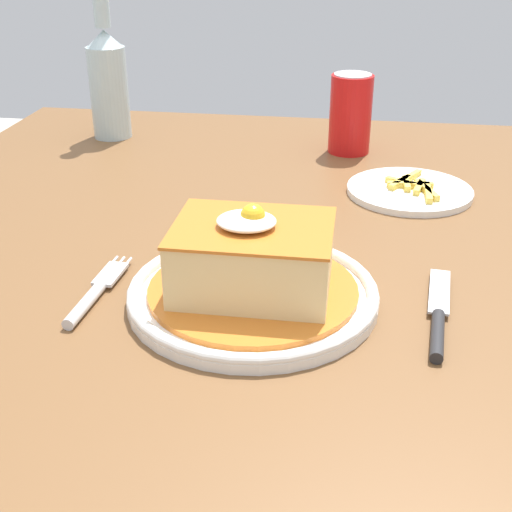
{
  "coord_description": "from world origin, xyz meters",
  "views": [
    {
      "loc": [
        0.05,
        -0.73,
        1.09
      ],
      "look_at": [
        -0.04,
        -0.13,
        0.79
      ],
      "focal_mm": 48.01,
      "sensor_mm": 36.0,
      "label": 1
    }
  ],
  "objects_px": {
    "knife": "(438,322)",
    "beer_bottle_clear": "(108,78)",
    "main_plate": "(253,293)",
    "fork": "(93,294)",
    "side_plate_fries": "(410,190)",
    "soda_can": "(350,114)"
  },
  "relations": [
    {
      "from": "main_plate",
      "to": "soda_can",
      "type": "distance_m",
      "value": 0.5
    },
    {
      "from": "main_plate",
      "to": "beer_bottle_clear",
      "type": "bearing_deg",
      "value": 122.1
    },
    {
      "from": "knife",
      "to": "side_plate_fries",
      "type": "bearing_deg",
      "value": 91.54
    },
    {
      "from": "fork",
      "to": "knife",
      "type": "bearing_deg",
      "value": -0.16
    },
    {
      "from": "beer_bottle_clear",
      "to": "main_plate",
      "type": "bearing_deg",
      "value": -57.9
    },
    {
      "from": "beer_bottle_clear",
      "to": "side_plate_fries",
      "type": "relative_size",
      "value": 1.56
    },
    {
      "from": "main_plate",
      "to": "fork",
      "type": "xyz_separation_m",
      "value": [
        -0.16,
        -0.02,
        -0.0
      ]
    },
    {
      "from": "knife",
      "to": "side_plate_fries",
      "type": "xyz_separation_m",
      "value": [
        -0.01,
        0.34,
        -0.0
      ]
    },
    {
      "from": "fork",
      "to": "soda_can",
      "type": "relative_size",
      "value": 1.14
    },
    {
      "from": "knife",
      "to": "beer_bottle_clear",
      "type": "bearing_deg",
      "value": 132.94
    },
    {
      "from": "side_plate_fries",
      "to": "beer_bottle_clear",
      "type": "bearing_deg",
      "value": 158.06
    },
    {
      "from": "fork",
      "to": "knife",
      "type": "relative_size",
      "value": 0.85
    },
    {
      "from": "fork",
      "to": "knife",
      "type": "height_order",
      "value": "same"
    },
    {
      "from": "main_plate",
      "to": "fork",
      "type": "distance_m",
      "value": 0.16
    },
    {
      "from": "fork",
      "to": "knife",
      "type": "distance_m",
      "value": 0.33
    },
    {
      "from": "beer_bottle_clear",
      "to": "side_plate_fries",
      "type": "bearing_deg",
      "value": -21.94
    },
    {
      "from": "fork",
      "to": "beer_bottle_clear",
      "type": "bearing_deg",
      "value": 107.21
    },
    {
      "from": "fork",
      "to": "side_plate_fries",
      "type": "bearing_deg",
      "value": 46.19
    },
    {
      "from": "main_plate",
      "to": "fork",
      "type": "height_order",
      "value": "main_plate"
    },
    {
      "from": "soda_can",
      "to": "beer_bottle_clear",
      "type": "relative_size",
      "value": 0.47
    },
    {
      "from": "side_plate_fries",
      "to": "main_plate",
      "type": "bearing_deg",
      "value": -117.86
    },
    {
      "from": "knife",
      "to": "side_plate_fries",
      "type": "height_order",
      "value": "side_plate_fries"
    }
  ]
}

